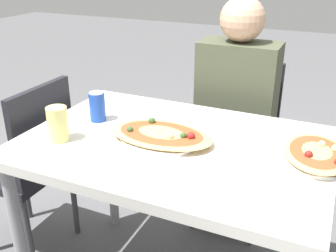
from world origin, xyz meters
name	(u,v)px	position (x,y,z in m)	size (l,w,h in m)	color
dining_table	(174,161)	(0.00, 0.00, 0.69)	(1.14, 0.79, 0.78)	silver
chair_far_seated	(238,134)	(0.07, 0.72, 0.51)	(0.40, 0.40, 0.90)	black
chair_side_left	(29,161)	(-0.76, 0.01, 0.51)	(0.40, 0.40, 0.90)	black
person_seated	(236,102)	(0.07, 0.61, 0.74)	(0.39, 0.24, 1.25)	#2D2D38
pizza_main	(161,135)	(-0.05, -0.01, 0.80)	(0.41, 0.30, 0.05)	white
soda_can	(97,107)	(-0.38, 0.05, 0.84)	(0.07, 0.07, 0.12)	#1E47B2
drink_glass	(58,124)	(-0.40, -0.17, 0.84)	(0.08, 0.08, 0.13)	#E0DB7F
pizza_second	(316,154)	(0.50, 0.07, 0.80)	(0.29, 0.35, 0.05)	white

